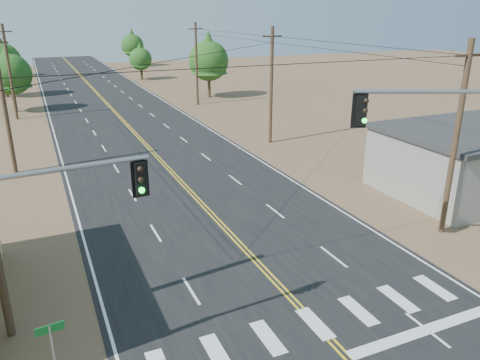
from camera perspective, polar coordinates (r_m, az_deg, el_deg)
road at (r=37.14m, az=-9.41°, el=2.12°), size 15.00×200.00×0.02m
utility_pole_left_mid at (r=36.92m, az=-26.82°, el=8.34°), size 1.80×0.30×10.00m
utility_pole_left_far at (r=56.73m, az=-26.27°, el=11.75°), size 1.80×0.30×10.00m
utility_pole_right_near at (r=25.87m, az=24.81°, el=4.53°), size 1.80×0.30×10.00m
utility_pole_right_mid at (r=41.52m, az=3.83°, el=11.45°), size 1.80×0.30×10.00m
utility_pole_right_far at (r=59.83m, az=-5.32°, el=13.97°), size 1.80×0.30×10.00m
signal_mast_left at (r=14.85m, az=-24.96°, el=-7.44°), size 5.50×0.63×7.14m
signal_mast_right at (r=21.82m, az=26.24°, el=3.26°), size 6.74×3.16×8.35m
street_sign at (r=15.49m, az=-21.81°, el=-18.75°), size 0.81×0.13×2.73m
tree_left_near at (r=61.12m, az=-26.29°, el=11.93°), size 4.75×4.75×7.92m
tree_left_mid at (r=72.81m, az=-27.14°, el=13.11°), size 5.18×5.18×8.63m
tree_left_far at (r=96.79m, az=-26.87°, el=13.51°), size 3.88×3.88×6.47m
tree_right_near at (r=65.11m, az=-3.86°, el=14.78°), size 5.36×5.36×8.93m
tree_right_mid at (r=84.67m, az=-12.06°, el=14.49°), size 3.82×3.82×6.36m
tree_right_far at (r=106.58m, az=-13.01°, el=15.95°), size 4.75×4.75×7.91m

